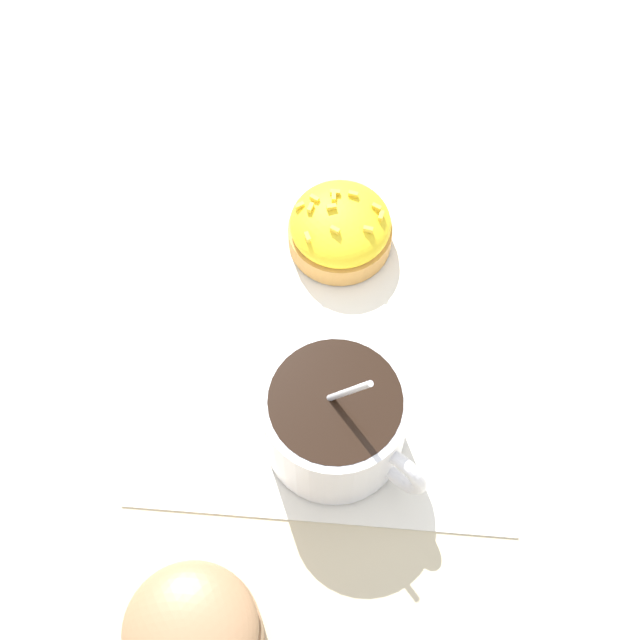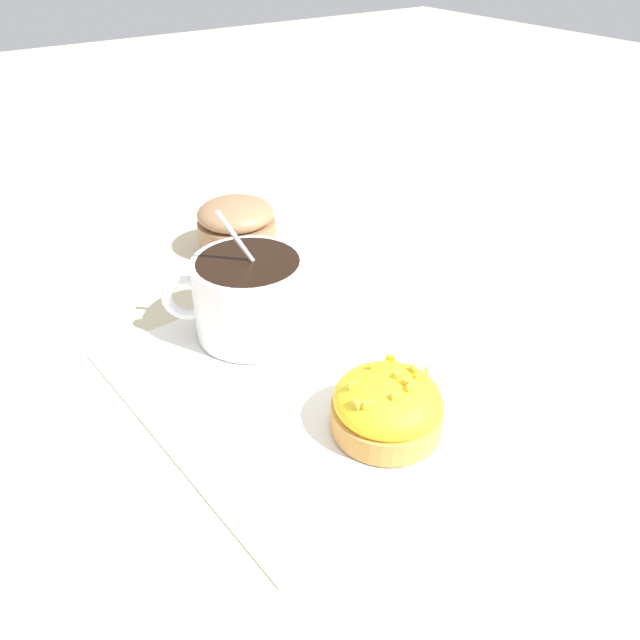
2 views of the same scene
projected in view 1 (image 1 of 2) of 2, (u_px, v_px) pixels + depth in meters
name	position (u px, v px, depth m)	size (l,w,h in m)	color
ground_plane	(333.00, 338.00, 0.65)	(3.00, 3.00, 0.00)	#C6B793
paper_napkin	(333.00, 338.00, 0.65)	(0.29, 0.28, 0.00)	white
coffee_cup	(336.00, 419.00, 0.58)	(0.09, 0.11, 0.12)	white
frosted_pastry	(340.00, 228.00, 0.66)	(0.08, 0.08, 0.05)	#D19347
sugar_bowl	(194.00, 633.00, 0.53)	(0.08, 0.08, 0.06)	#99704C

